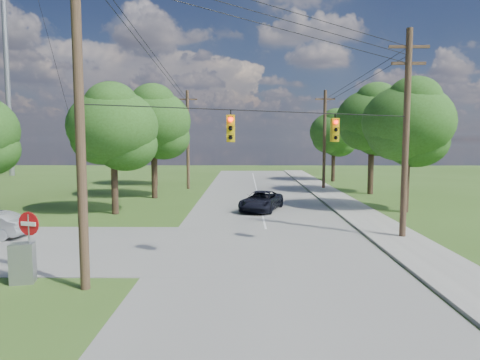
{
  "coord_description": "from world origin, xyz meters",
  "views": [
    {
      "loc": [
        0.81,
        -13.64,
        5.05
      ],
      "look_at": [
        0.6,
        5.0,
        3.28
      ],
      "focal_mm": 32.0,
      "sensor_mm": 36.0,
      "label": 1
    }
  ],
  "objects_px": {
    "pole_ne": "(406,131)",
    "do_not_enter_sign": "(29,232)",
    "pole_north_e": "(324,139)",
    "car_main_north": "(261,201)",
    "pole_sw": "(79,103)",
    "control_cabinet": "(23,263)",
    "pole_north_w": "(188,139)"
  },
  "relations": [
    {
      "from": "pole_ne",
      "to": "do_not_enter_sign",
      "type": "bearing_deg",
      "value": -155.9
    },
    {
      "from": "pole_north_e",
      "to": "do_not_enter_sign",
      "type": "bearing_deg",
      "value": -118.35
    },
    {
      "from": "pole_north_e",
      "to": "car_main_north",
      "type": "height_order",
      "value": "pole_north_e"
    },
    {
      "from": "pole_sw",
      "to": "do_not_enter_sign",
      "type": "height_order",
      "value": "pole_sw"
    },
    {
      "from": "pole_sw",
      "to": "do_not_enter_sign",
      "type": "distance_m",
      "value": 4.93
    },
    {
      "from": "pole_ne",
      "to": "control_cabinet",
      "type": "xyz_separation_m",
      "value": [
        -15.91,
        -7.04,
        -4.76
      ]
    },
    {
      "from": "pole_sw",
      "to": "pole_ne",
      "type": "xyz_separation_m",
      "value": [
        13.5,
        7.6,
        -0.76
      ]
    },
    {
      "from": "pole_sw",
      "to": "car_main_north",
      "type": "distance_m",
      "value": 18.17
    },
    {
      "from": "pole_sw",
      "to": "car_main_north",
      "type": "bearing_deg",
      "value": 67.65
    },
    {
      "from": "pole_north_w",
      "to": "car_main_north",
      "type": "distance_m",
      "value": 15.9
    },
    {
      "from": "pole_sw",
      "to": "do_not_enter_sign",
      "type": "relative_size",
      "value": 4.73
    },
    {
      "from": "pole_ne",
      "to": "do_not_enter_sign",
      "type": "xyz_separation_m",
      "value": [
        -15.65,
        -7.0,
        -3.63
      ]
    },
    {
      "from": "pole_north_e",
      "to": "do_not_enter_sign",
      "type": "distance_m",
      "value": 33.12
    },
    {
      "from": "pole_sw",
      "to": "pole_north_e",
      "type": "bearing_deg",
      "value": 65.48
    },
    {
      "from": "pole_ne",
      "to": "pole_north_e",
      "type": "xyz_separation_m",
      "value": [
        -0.0,
        22.0,
        -0.34
      ]
    },
    {
      "from": "do_not_enter_sign",
      "to": "pole_north_w",
      "type": "bearing_deg",
      "value": 101.54
    },
    {
      "from": "pole_north_w",
      "to": "do_not_enter_sign",
      "type": "bearing_deg",
      "value": -93.45
    },
    {
      "from": "pole_ne",
      "to": "control_cabinet",
      "type": "bearing_deg",
      "value": -156.15
    },
    {
      "from": "car_main_north",
      "to": "pole_ne",
      "type": "bearing_deg",
      "value": -32.36
    },
    {
      "from": "pole_north_e",
      "to": "do_not_enter_sign",
      "type": "height_order",
      "value": "pole_north_e"
    },
    {
      "from": "pole_north_e",
      "to": "do_not_enter_sign",
      "type": "relative_size",
      "value": 3.94
    },
    {
      "from": "pole_ne",
      "to": "pole_north_w",
      "type": "relative_size",
      "value": 1.05
    },
    {
      "from": "pole_sw",
      "to": "pole_north_w",
      "type": "height_order",
      "value": "pole_sw"
    },
    {
      "from": "pole_sw",
      "to": "control_cabinet",
      "type": "height_order",
      "value": "pole_sw"
    },
    {
      "from": "pole_north_w",
      "to": "control_cabinet",
      "type": "distance_m",
      "value": 29.44
    },
    {
      "from": "pole_sw",
      "to": "control_cabinet",
      "type": "xyz_separation_m",
      "value": [
        -2.41,
        0.56,
        -5.52
      ]
    },
    {
      "from": "pole_ne",
      "to": "pole_north_e",
      "type": "distance_m",
      "value": 22.0
    },
    {
      "from": "car_main_north",
      "to": "do_not_enter_sign",
      "type": "xyz_separation_m",
      "value": [
        -8.73,
        -15.41,
        1.13
      ]
    },
    {
      "from": "pole_north_w",
      "to": "control_cabinet",
      "type": "xyz_separation_m",
      "value": [
        -2.01,
        -29.04,
        -4.42
      ]
    },
    {
      "from": "pole_ne",
      "to": "control_cabinet",
      "type": "distance_m",
      "value": 18.04
    },
    {
      "from": "do_not_enter_sign",
      "to": "pole_north_e",
      "type": "bearing_deg",
      "value": 76.64
    },
    {
      "from": "car_main_north",
      "to": "do_not_enter_sign",
      "type": "bearing_deg",
      "value": -101.33
    }
  ]
}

